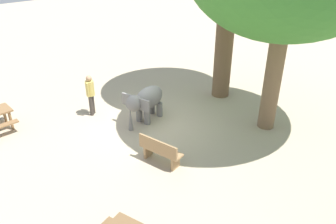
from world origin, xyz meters
name	(u,v)px	position (x,y,z in m)	size (l,w,h in m)	color
ground_plane	(151,125)	(0.00, 0.00, 0.00)	(60.00, 60.00, 0.00)	#BAA88C
elephant	(146,101)	(-0.10, -0.39, 0.83)	(1.89, 1.27, 1.30)	slate
person_handler	(90,92)	(1.16, -2.19, 0.95)	(0.41, 0.36, 1.62)	#3F3833
wooden_bench	(160,150)	(1.27, 2.00, 0.47)	(0.68, 1.45, 0.88)	#9E7A51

